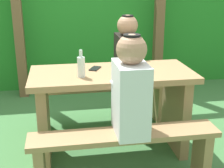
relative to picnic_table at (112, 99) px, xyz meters
The scene contains 12 objects.
ground_plane 0.52m from the picnic_table, ahead, with size 12.00×12.00×0.00m, color #40733F.
hedge_backdrop 2.32m from the picnic_table, 90.00° to the left, with size 6.40×0.81×1.74m, color #247F26.
pergola_post_left 1.96m from the picnic_table, 119.60° to the left, with size 0.12×0.12×2.07m, color brown.
pergola_post_right 1.96m from the picnic_table, 60.40° to the left, with size 0.12×0.12×2.07m, color brown.
picnic_table is the anchor object (origin of this frame).
bench_near 0.59m from the picnic_table, 90.00° to the right, with size 1.40×0.24×0.47m.
bench_far 0.59m from the picnic_table, 90.00° to the left, with size 1.40×0.24×0.47m.
person_white_shirt 0.62m from the picnic_table, 85.99° to the right, with size 0.25×0.35×0.72m.
person_black_coat 0.67m from the picnic_table, 65.43° to the left, with size 0.25×0.35×0.72m.
drinking_glass 0.38m from the picnic_table, 19.93° to the right, with size 0.08×0.08×0.10m, color silver.
bottle_left 0.45m from the picnic_table, 157.52° to the right, with size 0.06×0.06×0.22m.
cell_phone 0.31m from the picnic_table, 142.50° to the left, with size 0.07×0.14×0.01m, color black.
Camera 1 is at (-0.44, -2.60, 1.54)m, focal length 51.22 mm.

